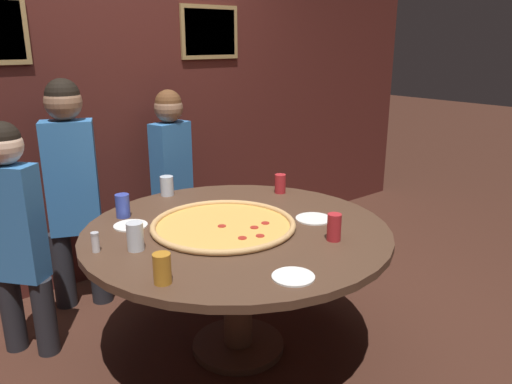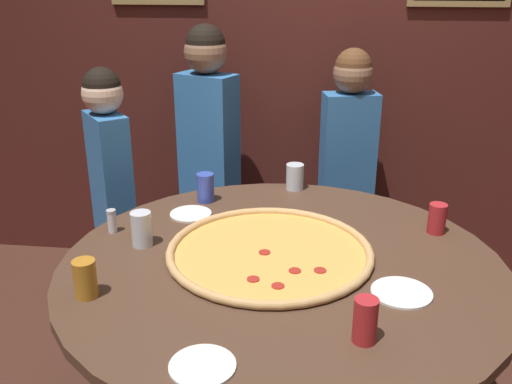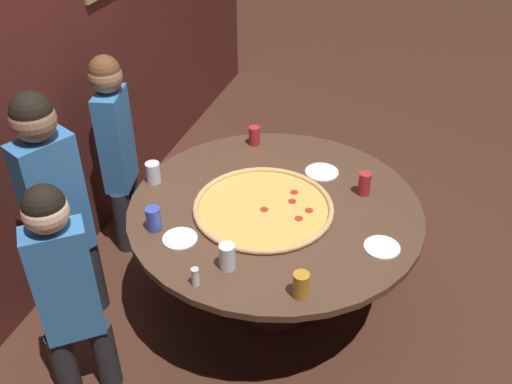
{
  "view_description": "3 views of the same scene",
  "coord_description": "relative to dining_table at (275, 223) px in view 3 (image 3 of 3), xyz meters",
  "views": [
    {
      "loc": [
        -1.5,
        -1.98,
        1.7
      ],
      "look_at": [
        0.07,
        -0.07,
        0.94
      ],
      "focal_mm": 35.0,
      "sensor_mm": 36.0,
      "label": 1
    },
    {
      "loc": [
        0.12,
        -1.84,
        1.74
      ],
      "look_at": [
        -0.11,
        0.11,
        0.97
      ],
      "focal_mm": 40.0,
      "sensor_mm": 36.0,
      "label": 2
    },
    {
      "loc": [
        -2.43,
        -0.69,
        2.63
      ],
      "look_at": [
        -0.03,
        0.1,
        0.83
      ],
      "focal_mm": 40.0,
      "sensor_mm": 36.0,
      "label": 3
    }
  ],
  "objects": [
    {
      "name": "condiment_shaker",
      "position": [
        -0.7,
        0.17,
        0.17
      ],
      "size": [
        0.04,
        0.04,
        0.1
      ],
      "color": "silver",
      "rests_on": "dining_table"
    },
    {
      "name": "drink_cup_beside_pizza",
      "position": [
        0.01,
        0.74,
        0.19
      ],
      "size": [
        0.08,
        0.08,
        0.12
      ],
      "primitive_type": "cylinder",
      "color": "silver",
      "rests_on": "dining_table"
    },
    {
      "name": "white_plate_near_front",
      "position": [
        0.41,
        -0.17,
        0.13
      ],
      "size": [
        0.2,
        0.2,
        0.01
      ],
      "primitive_type": "cylinder",
      "color": "white",
      "rests_on": "dining_table"
    },
    {
      "name": "white_plate_far_back",
      "position": [
        -0.43,
        0.38,
        0.13
      ],
      "size": [
        0.18,
        0.18,
        0.01
      ],
      "primitive_type": "cylinder",
      "color": "white",
      "rests_on": "dining_table"
    },
    {
      "name": "diner_side_right",
      "position": [
        -0.48,
        1.07,
        0.23
      ],
      "size": [
        0.39,
        0.28,
        1.48
      ],
      "rotation": [
        0.0,
        0.0,
        2.72
      ],
      "color": "#232328",
      "rests_on": "ground_plane"
    },
    {
      "name": "white_plate_right_side",
      "position": [
        -0.17,
        -0.61,
        0.13
      ],
      "size": [
        0.18,
        0.18,
        0.01
      ],
      "primitive_type": "cylinder",
      "color": "white",
      "rests_on": "dining_table"
    },
    {
      "name": "diner_side_left",
      "position": [
        -0.91,
        0.73,
        0.13
      ],
      "size": [
        0.3,
        0.33,
        1.31
      ],
      "rotation": [
        0.0,
        0.0,
        2.25
      ],
      "color": "#232328",
      "rests_on": "ground_plane"
    },
    {
      "name": "drink_cup_far_right",
      "position": [
        0.27,
        -0.44,
        0.19
      ],
      "size": [
        0.07,
        0.07,
        0.14
      ],
      "primitive_type": "cylinder",
      "color": "#B22328",
      "rests_on": "dining_table"
    },
    {
      "name": "drink_cup_near_left",
      "position": [
        -0.55,
        0.07,
        0.19
      ],
      "size": [
        0.08,
        0.08,
        0.14
      ],
      "primitive_type": "cylinder",
      "color": "silver",
      "rests_on": "dining_table"
    },
    {
      "name": "drink_cup_near_right",
      "position": [
        -0.62,
        -0.31,
        0.19
      ],
      "size": [
        0.08,
        0.08,
        0.13
      ],
      "primitive_type": "cylinder",
      "color": "#BC7A23",
      "rests_on": "dining_table"
    },
    {
      "name": "ground_plane",
      "position": [
        0.0,
        0.0,
        -0.61
      ],
      "size": [
        24.0,
        24.0,
        0.0
      ],
      "primitive_type": "plane",
      "color": "#422319"
    },
    {
      "name": "drink_cup_far_left",
      "position": [
        -0.39,
        0.54,
        0.19
      ],
      "size": [
        0.08,
        0.08,
        0.13
      ],
      "primitive_type": "cylinder",
      "color": "#384CB7",
      "rests_on": "dining_table"
    },
    {
      "name": "dining_table",
      "position": [
        0.0,
        0.0,
        0.0
      ],
      "size": [
        1.63,
        1.63,
        0.74
      ],
      "color": "#4C3323",
      "rests_on": "ground_plane"
    },
    {
      "name": "drink_cup_front_edge",
      "position": [
        0.6,
        0.32,
        0.19
      ],
      "size": [
        0.07,
        0.07,
        0.12
      ],
      "primitive_type": "cylinder",
      "color": "#B22328",
      "rests_on": "dining_table"
    },
    {
      "name": "back_wall",
      "position": [
        0.0,
        1.41,
        0.69
      ],
      "size": [
        6.4,
        0.08,
        2.6
      ],
      "color": "#4C1E19",
      "rests_on": "ground_plane"
    },
    {
      "name": "diner_far_right",
      "position": [
        0.27,
        1.14,
        0.16
      ],
      "size": [
        0.36,
        0.21,
        1.36
      ],
      "rotation": [
        0.0,
        0.0,
        -2.91
      ],
      "color": "#232328",
      "rests_on": "ground_plane"
    },
    {
      "name": "giant_pizza",
      "position": [
        -0.05,
        0.05,
        0.14
      ],
      "size": [
        0.77,
        0.77,
        0.03
      ],
      "color": "#E5A84C",
      "rests_on": "dining_table"
    }
  ]
}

